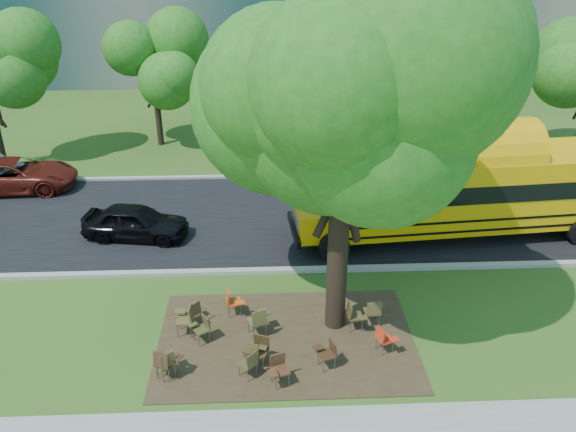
{
  "coord_description": "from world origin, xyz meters",
  "views": [
    {
      "loc": [
        0.51,
        -12.76,
        9.98
      ],
      "look_at": [
        1.22,
        3.26,
        1.95
      ],
      "focal_mm": 35.0,
      "sensor_mm": 36.0,
      "label": 1
    }
  ],
  "objects_px": {
    "chair_9": "(202,326)",
    "chair_11": "(259,319)",
    "chair_5": "(278,367)",
    "chair_13": "(374,310)",
    "chair_1": "(165,362)",
    "chair_2": "(250,362)",
    "black_car": "(136,222)",
    "chair_0": "(167,362)",
    "chair_3": "(259,348)",
    "main_tree": "(344,112)",
    "chair_7": "(384,338)",
    "chair_14": "(194,310)",
    "bg_car_red": "(16,175)",
    "school_bus": "(487,188)",
    "chair_8": "(187,317)",
    "chair_4": "(253,351)",
    "chair_6": "(328,351)",
    "chair_10": "(232,300)",
    "chair_12": "(354,314)"
  },
  "relations": [
    {
      "from": "chair_7",
      "to": "chair_11",
      "type": "xyz_separation_m",
      "value": [
        -3.3,
        0.83,
        0.08
      ]
    },
    {
      "from": "school_bus",
      "to": "chair_13",
      "type": "distance_m",
      "value": 7.52
    },
    {
      "from": "chair_0",
      "to": "bg_car_red",
      "type": "relative_size",
      "value": 0.17
    },
    {
      "from": "chair_1",
      "to": "main_tree",
      "type": "bearing_deg",
      "value": 48.1
    },
    {
      "from": "school_bus",
      "to": "chair_4",
      "type": "distance_m",
      "value": 11.01
    },
    {
      "from": "chair_9",
      "to": "black_car",
      "type": "xyz_separation_m",
      "value": [
        -2.96,
        6.04,
        0.15
      ]
    },
    {
      "from": "chair_10",
      "to": "chair_13",
      "type": "height_order",
      "value": "chair_13"
    },
    {
      "from": "black_car",
      "to": "chair_7",
      "type": "bearing_deg",
      "value": -122.09
    },
    {
      "from": "chair_4",
      "to": "black_car",
      "type": "distance_m",
      "value": 8.37
    },
    {
      "from": "chair_1",
      "to": "chair_5",
      "type": "xyz_separation_m",
      "value": [
        2.79,
        -0.29,
        -0.02
      ]
    },
    {
      "from": "chair_1",
      "to": "chair_0",
      "type": "bearing_deg",
      "value": 76.1
    },
    {
      "from": "school_bus",
      "to": "chair_8",
      "type": "bearing_deg",
      "value": -156.6
    },
    {
      "from": "chair_14",
      "to": "bg_car_red",
      "type": "relative_size",
      "value": 0.15
    },
    {
      "from": "chair_8",
      "to": "chair_14",
      "type": "height_order",
      "value": "chair_8"
    },
    {
      "from": "chair_4",
      "to": "chair_3",
      "type": "bearing_deg",
      "value": 47.53
    },
    {
      "from": "chair_6",
      "to": "chair_14",
      "type": "relative_size",
      "value": 1.06
    },
    {
      "from": "main_tree",
      "to": "chair_13",
      "type": "relative_size",
      "value": 11.15
    },
    {
      "from": "chair_7",
      "to": "chair_3",
      "type": "bearing_deg",
      "value": -106.65
    },
    {
      "from": "chair_2",
      "to": "bg_car_red",
      "type": "relative_size",
      "value": 0.16
    },
    {
      "from": "chair_4",
      "to": "chair_10",
      "type": "distance_m",
      "value": 2.33
    },
    {
      "from": "main_tree",
      "to": "chair_11",
      "type": "relative_size",
      "value": 10.48
    },
    {
      "from": "chair_5",
      "to": "main_tree",
      "type": "bearing_deg",
      "value": -144.14
    },
    {
      "from": "chair_5",
      "to": "chair_11",
      "type": "bearing_deg",
      "value": -93.63
    },
    {
      "from": "chair_14",
      "to": "chair_11",
      "type": "bearing_deg",
      "value": -65.64
    },
    {
      "from": "chair_14",
      "to": "chair_7",
      "type": "bearing_deg",
      "value": -62.38
    },
    {
      "from": "chair_9",
      "to": "main_tree",
      "type": "bearing_deg",
      "value": -115.79
    },
    {
      "from": "chair_7",
      "to": "chair_13",
      "type": "xyz_separation_m",
      "value": [
        -0.07,
        1.15,
        0.05
      ]
    },
    {
      "from": "chair_4",
      "to": "chair_12",
      "type": "height_order",
      "value": "chair_12"
    },
    {
      "from": "chair_5",
      "to": "chair_6",
      "type": "relative_size",
      "value": 1.05
    },
    {
      "from": "chair_2",
      "to": "chair_4",
      "type": "distance_m",
      "value": 0.37
    },
    {
      "from": "chair_5",
      "to": "chair_2",
      "type": "bearing_deg",
      "value": -38.82
    },
    {
      "from": "chair_5",
      "to": "chair_13",
      "type": "bearing_deg",
      "value": -159.66
    },
    {
      "from": "main_tree",
      "to": "school_bus",
      "type": "height_order",
      "value": "main_tree"
    },
    {
      "from": "chair_0",
      "to": "chair_3",
      "type": "height_order",
      "value": "chair_3"
    },
    {
      "from": "chair_9",
      "to": "chair_13",
      "type": "xyz_separation_m",
      "value": [
        4.77,
        0.46,
        0.05
      ]
    },
    {
      "from": "main_tree",
      "to": "chair_13",
      "type": "height_order",
      "value": "main_tree"
    },
    {
      "from": "main_tree",
      "to": "chair_13",
      "type": "xyz_separation_m",
      "value": [
        1.07,
        -0.12,
        -5.68
      ]
    },
    {
      "from": "main_tree",
      "to": "chair_10",
      "type": "xyz_separation_m",
      "value": [
        -2.93,
        0.56,
        -5.7
      ]
    },
    {
      "from": "chair_5",
      "to": "chair_7",
      "type": "distance_m",
      "value": 3.0
    },
    {
      "from": "chair_8",
      "to": "chair_11",
      "type": "distance_m",
      "value": 2.0
    },
    {
      "from": "chair_5",
      "to": "chair_3",
      "type": "bearing_deg",
      "value": -74.2
    },
    {
      "from": "chair_2",
      "to": "black_car",
      "type": "xyz_separation_m",
      "value": [
        -4.27,
        7.5,
        0.16
      ]
    },
    {
      "from": "school_bus",
      "to": "chair_2",
      "type": "xyz_separation_m",
      "value": [
        -8.49,
        -7.35,
        -1.33
      ]
    },
    {
      "from": "chair_0",
      "to": "chair_5",
      "type": "distance_m",
      "value": 2.78
    },
    {
      "from": "chair_0",
      "to": "chair_9",
      "type": "bearing_deg",
      "value": 27.07
    },
    {
      "from": "chair_9",
      "to": "chair_11",
      "type": "distance_m",
      "value": 1.55
    },
    {
      "from": "school_bus",
      "to": "chair_2",
      "type": "height_order",
      "value": "school_bus"
    },
    {
      "from": "main_tree",
      "to": "chair_14",
      "type": "distance_m",
      "value": 7.01
    },
    {
      "from": "chair_3",
      "to": "chair_10",
      "type": "distance_m",
      "value": 2.29
    },
    {
      "from": "chair_1",
      "to": "chair_7",
      "type": "relative_size",
      "value": 1.11
    }
  ]
}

